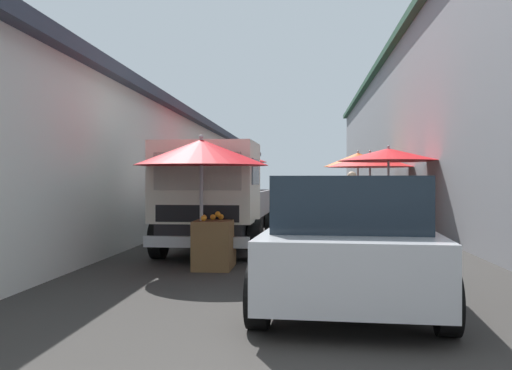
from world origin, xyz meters
name	(u,v)px	position (x,y,z in m)	size (l,w,h in m)	color
ground	(298,231)	(13.50, 0.00, 0.00)	(90.00, 90.00, 0.00)	#33302D
building_left_whitewash	(90,169)	(15.75, 6.87, 1.77)	(49.80, 7.50, 3.52)	silver
fruit_stall_near_right	(227,166)	(12.31, 1.83, 1.79)	(2.17, 2.17, 2.36)	#9E9EA3
fruit_stall_mid_lane	(357,167)	(17.08, -1.99, 1.86)	(2.33, 2.33, 2.42)	#9E9EA3
fruit_stall_far_right	(370,167)	(14.84, -2.14, 1.81)	(2.58, 2.58, 2.31)	#9E9EA3
fruit_stall_far_left	(204,170)	(6.53, 1.39, 1.57)	(2.11, 2.11, 2.12)	#9E9EA3
fruit_stall_near_left	(390,167)	(12.13, -2.33, 1.74)	(2.54, 2.54, 2.28)	#9E9EA3
hatchback_car	(349,238)	(4.33, -0.70, 0.74)	(4.01, 2.12, 1.45)	#ADAFB5
delivery_truck	(214,200)	(8.33, 1.52, 1.04)	(4.97, 2.08, 2.08)	black
vendor_by_crates	(352,202)	(10.57, -1.26, 0.92)	(0.62, 0.32, 1.61)	#665B4C
parked_scooter	(390,236)	(7.54, -1.65, 0.45)	(1.67, 0.56, 1.14)	black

